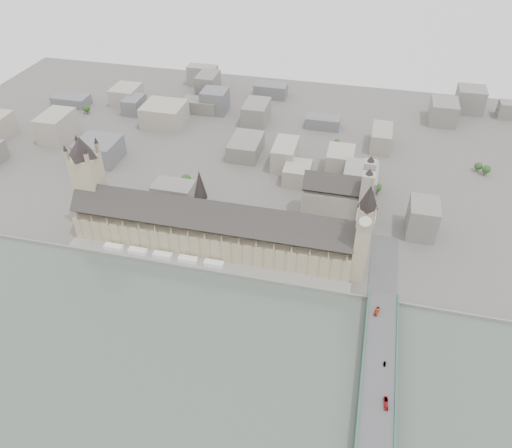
% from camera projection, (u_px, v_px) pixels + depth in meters
% --- Properties ---
extents(ground, '(900.00, 900.00, 0.00)m').
position_uv_depth(ground, '(206.00, 260.00, 465.92)').
color(ground, '#595651').
rests_on(ground, ground).
extents(river_thames, '(600.00, 600.00, 0.00)m').
position_uv_depth(river_thames, '(130.00, 418.00, 339.32)').
color(river_thames, '#4B584F').
rests_on(river_thames, ground).
extents(embankment_wall, '(600.00, 1.50, 3.00)m').
position_uv_depth(embankment_wall, '(201.00, 270.00, 453.49)').
color(embankment_wall, gray).
rests_on(embankment_wall, ground).
extents(river_terrace, '(270.00, 15.00, 2.00)m').
position_uv_depth(river_terrace, '(203.00, 265.00, 459.55)').
color(river_terrace, gray).
rests_on(river_terrace, ground).
extents(terrace_tents, '(118.00, 7.00, 4.00)m').
position_uv_depth(terrace_tents, '(163.00, 255.00, 465.50)').
color(terrace_tents, white).
rests_on(terrace_tents, river_terrace).
extents(palace_of_westminster, '(265.00, 40.73, 55.44)m').
position_uv_depth(palace_of_westminster, '(211.00, 228.00, 467.09)').
color(palace_of_westminster, tan).
rests_on(palace_of_westminster, ground).
extents(elizabeth_tower, '(17.00, 17.00, 107.50)m').
position_uv_depth(elizabeth_tower, '(364.00, 228.00, 410.82)').
color(elizabeth_tower, tan).
rests_on(elizabeth_tower, ground).
extents(victoria_tower, '(30.00, 30.00, 100.00)m').
position_uv_depth(victoria_tower, '(89.00, 179.00, 474.58)').
color(victoria_tower, tan).
rests_on(victoria_tower, ground).
extents(central_tower, '(13.00, 13.00, 48.00)m').
position_uv_depth(central_tower, '(200.00, 192.00, 452.15)').
color(central_tower, gray).
rests_on(central_tower, ground).
extents(westminster_bridge, '(25.00, 325.00, 10.25)m').
position_uv_depth(westminster_bridge, '(379.00, 367.00, 365.62)').
color(westminster_bridge, '#474749').
rests_on(westminster_bridge, ground).
extents(bridge_parapets, '(25.00, 235.00, 1.15)m').
position_uv_depth(bridge_parapets, '(377.00, 417.00, 327.98)').
color(bridge_parapets, '#305848').
rests_on(bridge_parapets, westminster_bridge).
extents(westminster_abbey, '(68.00, 36.00, 64.00)m').
position_uv_depth(westminster_abbey, '(338.00, 198.00, 502.85)').
color(westminster_abbey, gray).
rests_on(westminster_abbey, ground).
extents(city_skyline_inland, '(720.00, 360.00, 38.00)m').
position_uv_depth(city_skyline_inland, '(264.00, 125.00, 642.22)').
color(city_skyline_inland, gray).
rests_on(city_skyline_inland, ground).
extents(park_trees, '(110.00, 30.00, 15.00)m').
position_uv_depth(park_trees, '(214.00, 215.00, 509.20)').
color(park_trees, '#204518').
rests_on(park_trees, ground).
extents(red_bus_north, '(4.46, 10.01, 2.71)m').
position_uv_depth(red_bus_north, '(377.00, 311.00, 400.27)').
color(red_bus_north, red).
rests_on(red_bus_north, westminster_bridge).
extents(red_bus_south, '(3.14, 10.13, 2.78)m').
position_uv_depth(red_bus_south, '(386.00, 403.00, 335.29)').
color(red_bus_south, red).
rests_on(red_bus_south, westminster_bridge).
extents(car_silver, '(1.61, 4.28, 1.40)m').
position_uv_depth(car_silver, '(385.00, 364.00, 361.10)').
color(car_silver, gray).
rests_on(car_silver, westminster_bridge).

